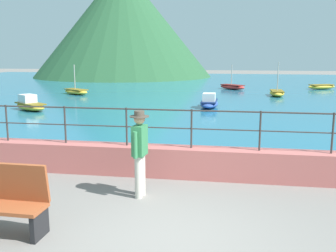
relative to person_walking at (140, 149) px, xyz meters
The scene contains 12 objects.
ground_plane 2.20m from the person_walking, 63.74° to the right, with size 120.00×120.00×0.00m, color slate.
promenade_wall 1.79m from the person_walking, 58.77° to the left, with size 20.00×0.56×0.70m, color #BC605B.
railing 1.71m from the person_walking, 58.77° to the left, with size 18.44×0.04×0.90m.
lake_water 24.11m from the person_walking, 87.93° to the left, with size 64.00×44.32×0.06m, color #236B89.
hill_main 40.67m from the person_walking, 106.35° to the left, with size 20.90×20.90×12.69m, color #285633.
person_walking is the anchor object (origin of this frame).
boat_0 20.05m from the person_walking, 116.13° to the left, with size 2.41×2.03×2.00m.
boat_1 23.58m from the person_walking, 86.00° to the left, with size 2.34×2.17×1.86m.
boat_2 12.99m from the person_walking, 87.59° to the left, with size 0.92×2.31×0.76m.
boat_4 26.25m from the person_walking, 71.15° to the left, with size 2.46×1.79×0.36m.
boat_5 19.77m from the person_walking, 76.64° to the left, with size 0.92×2.31×2.20m.
boat_6 13.34m from the person_walking, 127.67° to the left, with size 2.40×2.06×0.76m.
Camera 1 is at (0.94, -5.61, 2.87)m, focal length 42.17 mm.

